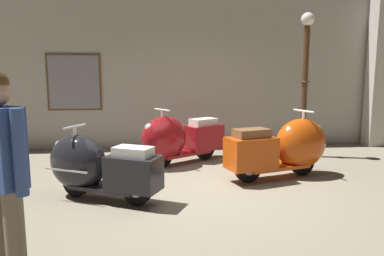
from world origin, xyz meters
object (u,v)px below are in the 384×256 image
(scooter_0, at_px, (94,166))
(visitor_0, at_px, (1,168))
(scooter_2, at_px, (286,147))
(lamppost, at_px, (305,85))
(scooter_1, at_px, (177,139))

(scooter_0, distance_m, visitor_0, 2.11)
(visitor_0, bearing_deg, scooter_2, -13.04)
(lamppost, xyz_separation_m, visitor_0, (-4.00, -4.15, -0.46))
(scooter_0, distance_m, scooter_1, 2.06)
(lamppost, height_order, visitor_0, lamppost)
(scooter_0, height_order, lamppost, lamppost)
(scooter_0, xyz_separation_m, scooter_2, (2.85, 0.72, 0.05))
(scooter_0, xyz_separation_m, lamppost, (3.70, 2.13, 0.98))
(scooter_2, bearing_deg, scooter_0, 177.20)
(lamppost, bearing_deg, scooter_0, -150.15)
(scooter_1, bearing_deg, scooter_2, 117.54)
(scooter_1, height_order, visitor_0, visitor_0)
(scooter_2, distance_m, visitor_0, 4.20)
(visitor_0, bearing_deg, lamppost, -8.11)
(scooter_0, distance_m, scooter_2, 2.94)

